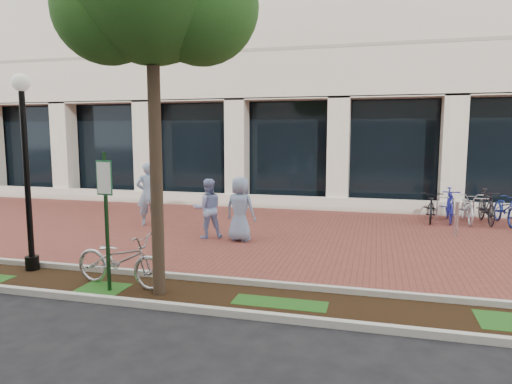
% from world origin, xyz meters
% --- Properties ---
extents(ground, '(120.00, 120.00, 0.00)m').
position_xyz_m(ground, '(0.00, 0.00, 0.00)').
color(ground, black).
rests_on(ground, ground).
extents(brick_plaza, '(40.00, 9.00, 0.01)m').
position_xyz_m(brick_plaza, '(0.00, 0.00, 0.01)').
color(brick_plaza, brown).
rests_on(brick_plaza, ground).
extents(planting_strip, '(40.00, 1.50, 0.01)m').
position_xyz_m(planting_strip, '(0.00, -5.25, 0.01)').
color(planting_strip, black).
rests_on(planting_strip, ground).
extents(curb_plaza_side, '(40.00, 0.12, 0.12)m').
position_xyz_m(curb_plaza_side, '(0.00, -4.50, 0.06)').
color(curb_plaza_side, beige).
rests_on(curb_plaza_side, ground).
extents(curb_street_side, '(40.00, 0.12, 0.12)m').
position_xyz_m(curb_street_side, '(0.00, -6.00, 0.06)').
color(curb_street_side, beige).
rests_on(curb_street_side, ground).
extents(parking_sign, '(0.34, 0.07, 2.54)m').
position_xyz_m(parking_sign, '(-1.26, -5.47, 1.61)').
color(parking_sign, '#143718').
rests_on(parking_sign, ground).
extents(lamppost, '(0.36, 0.36, 4.06)m').
position_xyz_m(lamppost, '(-3.56, -4.72, 2.30)').
color(lamppost, black).
rests_on(lamppost, ground).
extents(locked_bicycle, '(2.02, 0.91, 1.03)m').
position_xyz_m(locked_bicycle, '(-1.19, -5.15, 0.51)').
color(locked_bicycle, '#B5B4B9').
rests_on(locked_bicycle, ground).
extents(pedestrian_left, '(0.86, 0.78, 1.98)m').
position_xyz_m(pedestrian_left, '(-3.50, 0.28, 0.99)').
color(pedestrian_left, '#8BABD0').
rests_on(pedestrian_left, ground).
extents(pedestrian_mid, '(1.00, 0.92, 1.64)m').
position_xyz_m(pedestrian_mid, '(-1.05, -0.93, 0.82)').
color(pedestrian_mid, '#9AAEE6').
rests_on(pedestrian_mid, ground).
extents(pedestrian_right, '(0.95, 0.72, 1.74)m').
position_xyz_m(pedestrian_right, '(-0.09, -1.05, 0.87)').
color(pedestrian_right, '#7D97BB').
rests_on(pedestrian_right, ground).
extents(bollard, '(0.12, 0.12, 1.04)m').
position_xyz_m(bollard, '(5.60, 0.95, 0.53)').
color(bollard, silver).
rests_on(bollard, ground).
extents(bike_rack_cluster, '(3.06, 1.98, 1.12)m').
position_xyz_m(bike_rack_cluster, '(6.30, 3.25, 0.52)').
color(bike_rack_cluster, black).
rests_on(bike_rack_cluster, ground).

